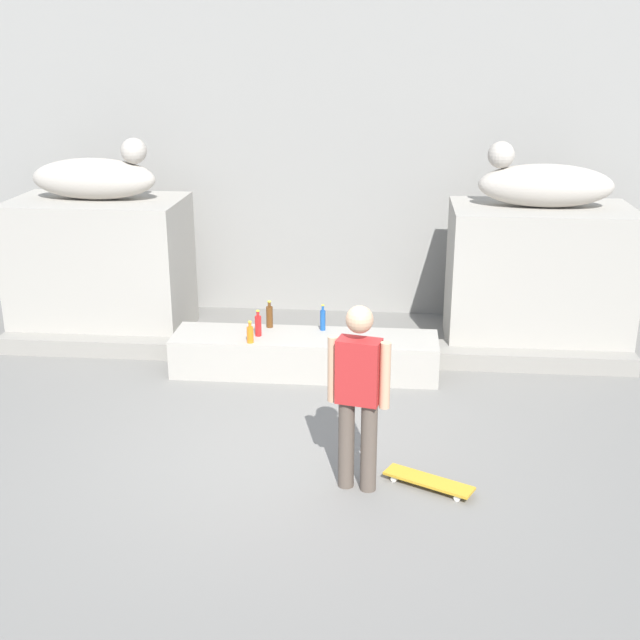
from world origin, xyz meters
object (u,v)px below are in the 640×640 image
skater (358,391)px  bottle_red (258,325)px  skateboard (429,481)px  bottle_brown (270,316)px  bottle_orange (250,334)px  bottle_blue (323,320)px  statue_reclining_left (96,177)px  statue_reclining_right (543,184)px

skater → bottle_red: (-1.27, 2.49, -0.33)m
skateboard → bottle_brown: (-1.81, 2.75, 0.53)m
bottle_brown → bottle_orange: size_ratio=1.27×
bottle_brown → bottle_blue: size_ratio=1.04×
skater → skateboard: 1.06m
bottle_brown → statue_reclining_left: bearing=159.3°
statue_reclining_right → bottle_red: (-3.29, -1.19, -1.49)m
statue_reclining_left → bottle_orange: 3.00m
skateboard → bottle_brown: bearing=-29.9°
statue_reclining_right → bottle_brown: statue_reclining_right is taller
bottle_brown → bottle_blue: (0.64, -0.05, -0.01)m
statue_reclining_left → bottle_red: size_ratio=5.19×
statue_reclining_right → bottle_red: bearing=22.1°
skater → statue_reclining_left: bearing=-33.9°
statue_reclining_left → skateboard: statue_reclining_left is taller
statue_reclining_right → skateboard: statue_reclining_right is taller
bottle_red → bottle_brown: bearing=74.5°
statue_reclining_right → bottle_orange: 3.94m
statue_reclining_left → bottle_blue: size_ratio=5.13×
skateboard → bottle_orange: 2.99m
statue_reclining_left → statue_reclining_right: 5.51m
bottle_red → bottle_orange: bearing=-103.1°
bottle_brown → skateboard: bearing=-56.7°
skater → bottle_blue: bearing=-66.2°
statue_reclining_left → bottle_red: (2.22, -1.18, -1.49)m
bottle_red → statue_reclining_left: bearing=151.9°
bottle_orange → bottle_blue: bottle_blue is taller
bottle_brown → bottle_blue: bottle_brown is taller
skater → bottle_blue: skater is taller
skater → bottle_red: 2.82m
skater → bottle_red: size_ratio=5.37×
statue_reclining_right → bottle_orange: (-3.35, -1.42, -1.52)m
skateboard → bottle_brown: bottle_brown is taller
statue_reclining_right → skater: 4.35m
statue_reclining_left → bottle_brown: statue_reclining_left is taller
statue_reclining_left → statue_reclining_right: same height
bottle_blue → statue_reclining_right: bearing=19.7°
statue_reclining_right → bottle_brown: bearing=17.6°
bottle_red → bottle_orange: bottle_red is taller
statue_reclining_right → bottle_orange: size_ratio=6.31×
statue_reclining_right → bottle_brown: 3.64m
statue_reclining_right → bottle_blue: (-2.57, -0.92, -1.49)m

